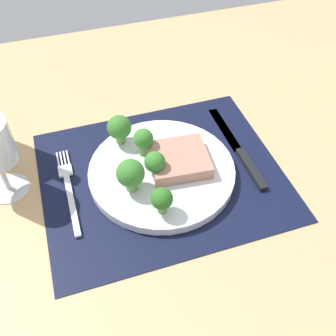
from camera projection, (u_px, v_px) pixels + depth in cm
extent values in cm
cube|color=tan|center=(162.00, 181.00, 70.40)|extent=(140.00, 110.00, 3.00)
cube|color=black|center=(162.00, 175.00, 69.18)|extent=(41.41, 34.44, 0.30)
cylinder|color=silver|center=(162.00, 171.00, 68.48)|extent=(25.39, 25.39, 1.60)
cube|color=tan|center=(179.00, 160.00, 67.71)|extent=(10.72, 10.02, 2.27)
cylinder|color=#6B994C|center=(121.00, 138.00, 71.79)|extent=(1.67, 1.67, 1.64)
sphere|color=#387A2D|center=(119.00, 127.00, 69.82)|extent=(4.38, 4.38, 4.38)
cylinder|color=#6B994C|center=(132.00, 185.00, 64.24)|extent=(1.95, 1.95, 1.71)
sphere|color=#387A2D|center=(130.00, 173.00, 62.18)|extent=(4.59, 4.59, 4.59)
cylinder|color=#5B8942|center=(162.00, 208.00, 61.07)|extent=(1.37, 1.37, 1.68)
sphere|color=#2D6B23|center=(162.00, 199.00, 59.36)|extent=(3.49, 3.49, 3.49)
cylinder|color=#6B994C|center=(155.00, 172.00, 66.17)|extent=(1.24, 1.24, 1.72)
sphere|color=#387A2D|center=(155.00, 162.00, 64.43)|extent=(3.53, 3.53, 3.53)
cylinder|color=#5B8942|center=(144.00, 149.00, 69.51)|extent=(1.74, 1.74, 2.16)
sphere|color=#387A2D|center=(143.00, 139.00, 67.63)|extent=(3.49, 3.49, 3.49)
cube|color=silver|center=(72.00, 204.00, 64.27)|extent=(1.00, 13.00, 0.50)
cube|color=silver|center=(65.00, 171.00, 69.29)|extent=(2.40, 2.60, 0.40)
cube|color=silver|center=(58.00, 160.00, 71.10)|extent=(0.30, 3.60, 0.35)
cube|color=silver|center=(61.00, 159.00, 71.23)|extent=(0.30, 3.60, 0.35)
cube|color=silver|center=(65.00, 158.00, 71.35)|extent=(0.30, 3.60, 0.35)
cube|color=silver|center=(68.00, 158.00, 71.48)|extent=(0.30, 3.60, 0.35)
cube|color=black|center=(251.00, 168.00, 69.46)|extent=(1.40, 10.00, 0.80)
cube|color=silver|center=(225.00, 128.00, 77.06)|extent=(1.80, 13.00, 0.30)
cylinder|color=silver|center=(9.00, 188.00, 67.04)|extent=(6.85, 6.85, 0.40)
cylinder|color=silver|center=(3.00, 174.00, 64.35)|extent=(0.80, 0.80, 6.92)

